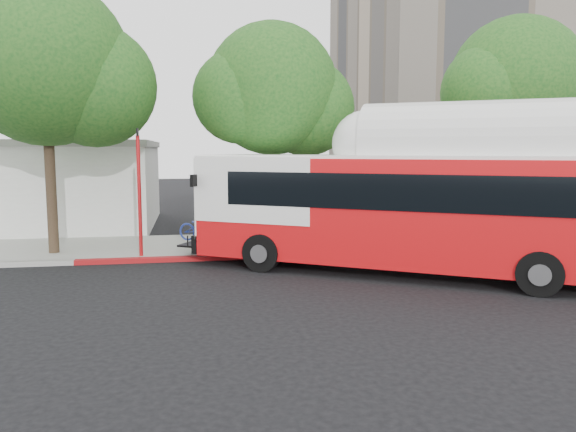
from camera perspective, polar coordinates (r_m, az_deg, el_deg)
name	(u,v)px	position (r m, az deg, el deg)	size (l,w,h in m)	color
ground	(336,282)	(16.49, 4.89, -6.69)	(120.00, 120.00, 0.00)	black
sidewalk	(295,243)	(22.70, 0.72, -2.75)	(60.00, 5.00, 0.15)	gray
curb_strip	(308,255)	(20.19, 2.07, -3.96)	(60.00, 0.30, 0.15)	gray
red_curb_segment	(224,257)	(19.80, -6.48, -4.20)	(10.00, 0.32, 0.16)	maroon
street_tree_left	(60,69)	(21.70, -22.17, 13.62)	(6.67, 5.80, 9.74)	#2D2116
street_tree_mid	(282,95)	(21.95, -0.60, 12.19)	(5.75, 5.00, 8.62)	#2D2116
street_tree_right	(525,90)	(25.41, 22.93, 11.72)	(6.21, 5.40, 9.18)	#2D2116
transit_bus	(410,211)	(17.48, 12.29, 0.47)	(13.35, 9.51, 4.19)	red
signal_pole	(139,193)	(19.97, -14.86, 2.24)	(0.13, 0.43, 4.55)	#B11216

